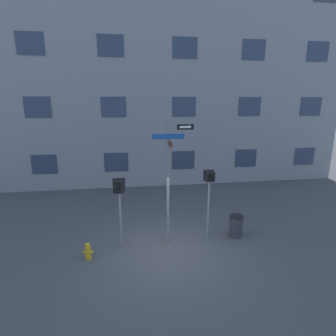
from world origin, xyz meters
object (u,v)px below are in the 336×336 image
fire_hydrant (88,251)px  trash_bin (236,226)px  street_sign_pole (170,171)px  pedestrian_signal_left (119,194)px  pedestrian_signal_right (209,186)px

fire_hydrant → trash_bin: 5.42m
fire_hydrant → street_sign_pole: bearing=13.2°
pedestrian_signal_left → fire_hydrant: pedestrian_signal_left is taller
pedestrian_signal_right → trash_bin: bearing=-0.7°
street_sign_pole → trash_bin: (2.56, 0.09, -2.30)m
fire_hydrant → trash_bin: size_ratio=0.68×
pedestrian_signal_left → fire_hydrant: 2.11m
pedestrian_signal_left → pedestrian_signal_right: size_ratio=0.95×
fire_hydrant → trash_bin: (5.37, 0.75, 0.15)m
pedestrian_signal_right → fire_hydrant: 4.68m
pedestrian_signal_right → pedestrian_signal_left: bearing=-176.8°
street_sign_pole → pedestrian_signal_left: size_ratio=1.82×
pedestrian_signal_right → trash_bin: (1.11, -0.01, -1.63)m
street_sign_pole → fire_hydrant: bearing=-166.8°
street_sign_pole → pedestrian_signal_left: street_sign_pole is taller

